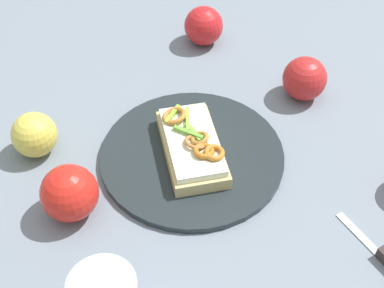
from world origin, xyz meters
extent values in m
plane|color=slate|center=(0.00, 0.00, 0.00)|extent=(2.00, 2.00, 0.00)
cylinder|color=#22292D|center=(0.00, 0.00, 0.01)|extent=(0.28, 0.28, 0.01)
cube|color=tan|center=(0.00, 0.00, 0.02)|extent=(0.13, 0.18, 0.02)
cube|color=#E8EBC9|center=(0.00, 0.00, 0.04)|extent=(0.12, 0.16, 0.01)
torus|color=#BD7632|center=(0.00, -0.05, 0.05)|extent=(0.05, 0.05, 0.02)
torus|color=#AD7734|center=(-0.01, 0.01, 0.05)|extent=(0.03, 0.03, 0.02)
torus|color=#B66A20|center=(0.00, 0.03, 0.05)|extent=(0.04, 0.04, 0.01)
torus|color=#BD7025|center=(-0.01, 0.04, 0.05)|extent=(0.03, 0.03, 0.01)
torus|color=#B26F39|center=(0.00, 0.01, 0.05)|extent=(0.05, 0.05, 0.02)
cube|color=#7CB23C|center=(-0.01, -0.01, 0.05)|extent=(0.01, 0.04, 0.01)
cube|color=#8DAD39|center=(0.00, -0.06, 0.05)|extent=(0.04, 0.03, 0.01)
cube|color=#6BA73B|center=(0.00, -0.01, 0.05)|extent=(0.03, 0.05, 0.01)
cube|color=#8CB740|center=(-0.01, -0.04, 0.05)|extent=(0.03, 0.05, 0.01)
sphere|color=red|center=(-0.17, -0.25, 0.04)|extent=(0.10, 0.10, 0.07)
sphere|color=gold|center=(0.20, -0.14, 0.03)|extent=(0.08, 0.08, 0.07)
sphere|color=red|center=(0.19, 0.00, 0.04)|extent=(0.10, 0.10, 0.08)
sphere|color=red|center=(-0.24, -0.03, 0.04)|extent=(0.10, 0.10, 0.07)
cube|color=silver|center=(-0.12, 0.24, 0.00)|extent=(0.01, 0.08, 0.00)
camera|label=1|loc=(0.29, 0.48, 0.62)|focal=51.13mm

